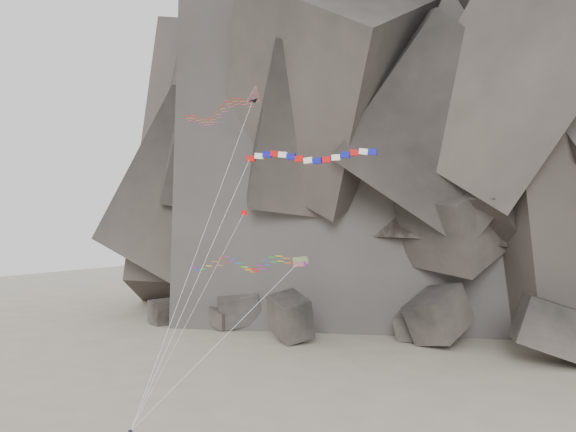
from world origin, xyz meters
The scene contains 7 objects.
ground centered at (0.00, 0.00, 0.00)m, with size 260.00×260.00×0.00m, color #A79E87.
headland centered at (0.00, 70.00, 42.00)m, with size 110.00×70.00×84.00m, color #4B433D, non-canonical shape.
boulder_field centered at (3.36, 36.44, 2.47)m, with size 79.59×16.60×8.69m.
delta_kite centered at (-5.01, 5.86, 26.57)m, with size 10.21×15.61×26.92m.
banner_kite centered at (7.64, 1.43, 21.37)m, with size 13.59×12.48×20.38m.
parafoil_kite centered at (-0.68, 3.78, 12.66)m, with size 14.08×13.41×11.97m.
pennant_kite centered at (2.19, -2.09, 14.25)m, with size 3.97×8.70×15.63m.
Camera 1 is at (32.16, -42.07, 16.73)m, focal length 40.00 mm.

